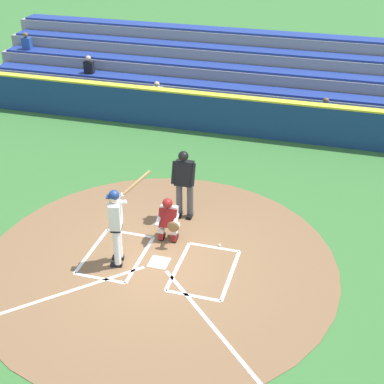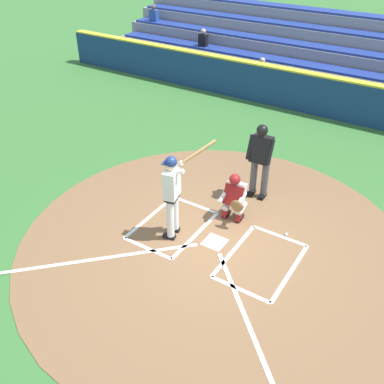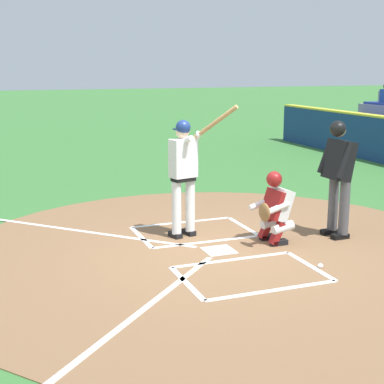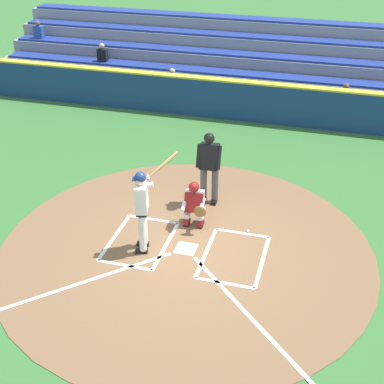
# 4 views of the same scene
# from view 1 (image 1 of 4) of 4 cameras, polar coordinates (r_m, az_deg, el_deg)

# --- Properties ---
(ground_plane) EXTENTS (120.00, 120.00, 0.00)m
(ground_plane) POSITION_cam_1_polar(r_m,az_deg,el_deg) (12.85, -3.34, -7.13)
(ground_plane) COLOR #387033
(dirt_circle) EXTENTS (8.00, 8.00, 0.01)m
(dirt_circle) POSITION_cam_1_polar(r_m,az_deg,el_deg) (12.84, -3.34, -7.10)
(dirt_circle) COLOR brown
(dirt_circle) RESTS_ON ground
(home_plate_and_chalk) EXTENTS (7.93, 4.91, 0.01)m
(home_plate_and_chalk) POSITION_cam_1_polar(r_m,az_deg,el_deg) (12.19, -4.70, -9.44)
(home_plate_and_chalk) COLOR white
(home_plate_and_chalk) RESTS_ON dirt_circle
(batter) EXTENTS (0.84, 0.89, 2.13)m
(batter) POSITION_cam_1_polar(r_m,az_deg,el_deg) (12.31, -7.61, -2.95)
(batter) COLOR white
(batter) RESTS_ON ground
(catcher) EXTENTS (0.61, 0.61, 1.13)m
(catcher) POSITION_cam_1_polar(r_m,az_deg,el_deg) (13.27, -2.38, -2.67)
(catcher) COLOR black
(catcher) RESTS_ON ground
(plate_umpire) EXTENTS (0.59, 0.43, 1.86)m
(plate_umpire) POSITION_cam_1_polar(r_m,az_deg,el_deg) (13.89, -0.80, 1.28)
(plate_umpire) COLOR #4C4C51
(plate_umpire) RESTS_ON ground
(baseball) EXTENTS (0.07, 0.07, 0.07)m
(baseball) POSITION_cam_1_polar(r_m,az_deg,el_deg) (13.33, 2.80, -5.37)
(baseball) COLOR white
(baseball) RESTS_ON ground
(backstop_wall) EXTENTS (22.00, 0.36, 1.31)m
(backstop_wall) POSITION_cam_1_polar(r_m,az_deg,el_deg) (18.88, 4.08, 7.75)
(backstop_wall) COLOR navy
(backstop_wall) RESTS_ON ground
(bleacher_stand) EXTENTS (20.00, 4.25, 2.33)m
(bleacher_stand) POSITION_cam_1_polar(r_m,az_deg,el_deg) (21.82, 5.98, 11.30)
(bleacher_stand) COLOR gray
(bleacher_stand) RESTS_ON ground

